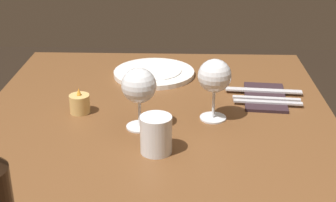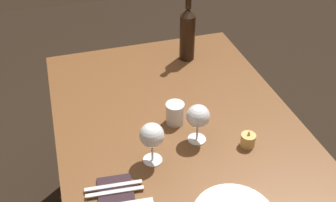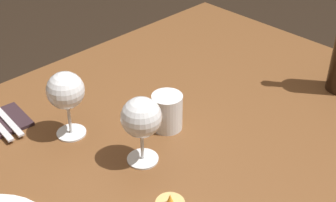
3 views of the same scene
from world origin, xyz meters
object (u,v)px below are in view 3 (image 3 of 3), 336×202
wine_glass_left (66,92)px  fork_outer (5,117)px  wine_glass_right (141,119)px  water_tumbler (167,113)px

wine_glass_left → fork_outer: wine_glass_left is taller
wine_glass_right → water_tumbler: 0.14m
wine_glass_left → wine_glass_right: 0.19m
wine_glass_right → water_tumbler: (-0.12, -0.05, -0.07)m
wine_glass_left → wine_glass_right: (-0.05, 0.18, -0.01)m
water_tumbler → fork_outer: size_ratio=0.47×
wine_glass_right → water_tumbler: size_ratio=1.77×
wine_glass_left → fork_outer: bearing=-61.2°
wine_glass_right → fork_outer: bearing=-67.4°
water_tumbler → fork_outer: (0.25, -0.28, -0.03)m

